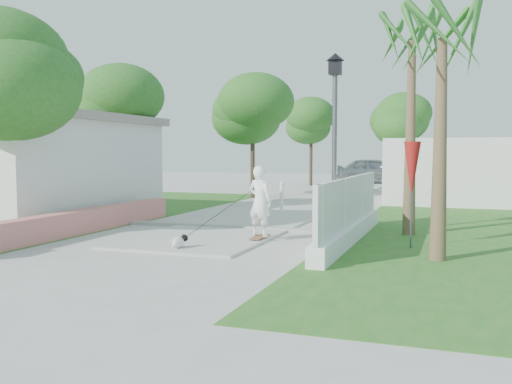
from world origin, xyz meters
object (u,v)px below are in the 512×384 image
at_px(street_lamp, 334,138).
at_px(bollard, 282,197).
at_px(patio_umbrella, 412,170).
at_px(dog, 179,242).
at_px(parked_car, 375,171).
at_px(skateboarder, 227,211).

distance_m(street_lamp, bollard, 5.56).
height_order(bollard, patio_umbrella, patio_umbrella).
xyz_separation_m(patio_umbrella, dog, (-4.58, -1.98, -1.50)).
bearing_deg(patio_umbrella, dog, -156.65).
relative_size(street_lamp, dog, 9.21).
relative_size(patio_umbrella, parked_car, 0.46).
distance_m(skateboarder, parked_car, 25.34).
distance_m(bollard, patio_umbrella, 7.25).
bearing_deg(skateboarder, street_lamp, -122.84).
height_order(bollard, dog, bollard).
distance_m(street_lamp, patio_umbrella, 2.27).
height_order(bollard, skateboarder, skateboarder).
bearing_deg(parked_car, skateboarder, 168.90).
xyz_separation_m(street_lamp, parked_car, (-2.22, 23.55, -1.57)).
height_order(patio_umbrella, dog, patio_umbrella).
distance_m(bollard, parked_car, 19.06).
distance_m(street_lamp, parked_car, 23.71).
bearing_deg(dog, bollard, 113.12).
xyz_separation_m(bollard, dog, (0.02, -7.48, -0.39)).
bearing_deg(dog, parked_car, 111.98).
relative_size(skateboarder, parked_car, 0.42).
height_order(bollard, parked_car, parked_car).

